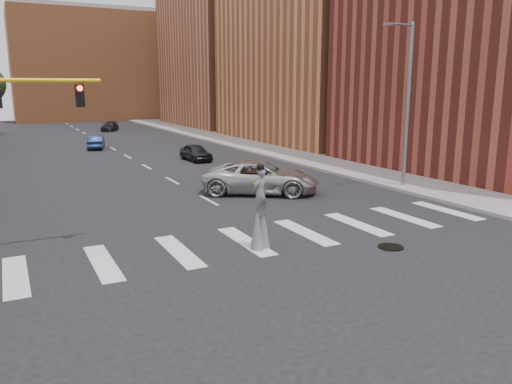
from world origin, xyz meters
TOP-DOWN VIEW (x-y plane):
  - ground_plane at (0.00, 0.00)m, footprint 160.00×160.00m
  - sidewalk_right at (12.50, 25.00)m, footprint 5.00×90.00m
  - manhole at (3.00, -2.00)m, footprint 0.90×0.90m
  - building_mid at (22.00, 30.00)m, footprint 16.00×22.00m
  - building_far at (22.00, 54.00)m, footprint 16.00×22.00m
  - building_backdrop at (6.00, 78.00)m, footprint 26.00×14.00m
  - streetlight at (10.90, 6.00)m, footprint 2.05×0.20m
  - stilt_performer at (-1.18, 0.02)m, footprint 0.81×0.64m
  - suv_crossing at (3.15, 8.35)m, footprint 6.71×5.70m
  - car_near at (4.22, 21.38)m, footprint 1.71×3.83m
  - car_mid at (-1.37, 32.63)m, footprint 2.15×3.95m
  - car_far at (3.47, 51.63)m, footprint 3.16×4.32m

SIDE VIEW (x-z plane):
  - ground_plane at x=0.00m, z-range 0.00..0.00m
  - manhole at x=3.00m, z-range 0.00..0.04m
  - sidewalk_right at x=12.50m, z-range 0.00..0.18m
  - car_far at x=3.47m, z-range 0.00..1.16m
  - car_mid at x=-1.37m, z-range 0.00..1.23m
  - car_near at x=4.22m, z-range 0.00..1.28m
  - suv_crossing at x=3.15m, z-range 0.00..1.71m
  - stilt_performer at x=-1.18m, z-range -0.33..2.72m
  - streetlight at x=10.90m, z-range 0.40..9.40m
  - building_backdrop at x=6.00m, z-range 0.00..18.00m
  - building_far at x=22.00m, z-range 0.00..20.00m
  - building_mid at x=22.00m, z-range 0.00..24.00m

